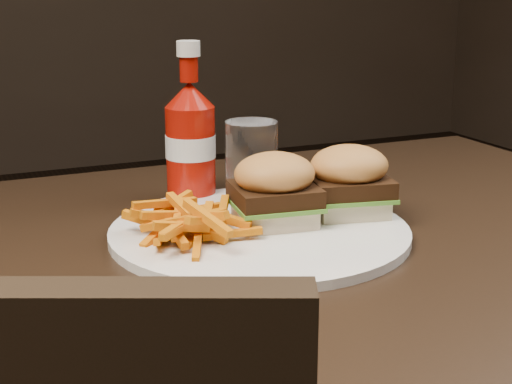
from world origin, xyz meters
name	(u,v)px	position (x,y,z in m)	size (l,w,h in m)	color
dining_table	(240,265)	(0.00, 0.00, 0.73)	(1.20, 0.80, 0.04)	black
plate	(260,232)	(0.04, 0.03, 0.76)	(0.34, 0.34, 0.01)	white
sandwich_half_a	(274,215)	(0.06, 0.03, 0.77)	(0.08, 0.08, 0.02)	beige
sandwich_half_b	(348,205)	(0.16, 0.03, 0.77)	(0.08, 0.08, 0.02)	beige
fries_pile	(189,218)	(-0.05, 0.03, 0.78)	(0.11, 0.11, 0.04)	orange
ketchup_bottle	(191,156)	(0.01, 0.20, 0.81)	(0.06, 0.06, 0.13)	#940F06
tumbler	(251,162)	(0.08, 0.15, 0.81)	(0.07, 0.07, 0.11)	white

